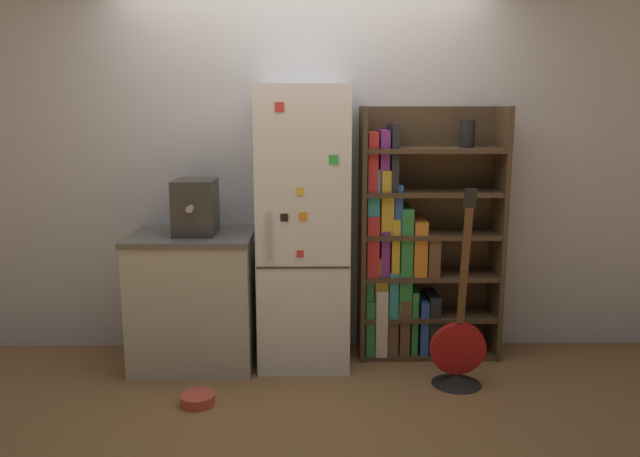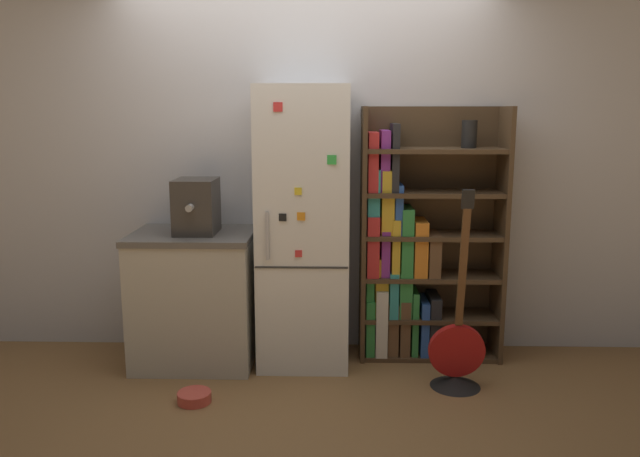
# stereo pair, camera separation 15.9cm
# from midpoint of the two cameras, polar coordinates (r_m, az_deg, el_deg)

# --- Properties ---
(ground_plane) EXTENTS (16.00, 16.00, 0.00)m
(ground_plane) POSITION_cam_midpoint_polar(r_m,az_deg,el_deg) (4.20, -2.60, -12.77)
(ground_plane) COLOR olive
(wall_back) EXTENTS (8.00, 0.05, 2.60)m
(wall_back) POSITION_cam_midpoint_polar(r_m,az_deg,el_deg) (4.34, -2.55, 5.77)
(wall_back) COLOR silver
(wall_back) RESTS_ON ground_plane
(refrigerator) EXTENTS (0.59, 0.58, 1.83)m
(refrigerator) POSITION_cam_midpoint_polar(r_m,az_deg,el_deg) (4.09, -2.63, 0.05)
(refrigerator) COLOR white
(refrigerator) RESTS_ON ground_plane
(bookshelf) EXTENTS (0.95, 0.35, 1.70)m
(bookshelf) POSITION_cam_midpoint_polar(r_m,az_deg,el_deg) (4.30, 7.15, -2.08)
(bookshelf) COLOR #4C3823
(bookshelf) RESTS_ON ground_plane
(kitchen_counter) EXTENTS (0.80, 0.64, 0.89)m
(kitchen_counter) POSITION_cam_midpoint_polar(r_m,az_deg,el_deg) (4.26, -12.47, -6.29)
(kitchen_counter) COLOR #BCB7A8
(kitchen_counter) RESTS_ON ground_plane
(espresso_machine) EXTENTS (0.26, 0.37, 0.35)m
(espresso_machine) POSITION_cam_midpoint_polar(r_m,az_deg,el_deg) (4.10, -12.40, 1.94)
(espresso_machine) COLOR #38332D
(espresso_machine) RESTS_ON kitchen_counter
(guitar) EXTENTS (0.34, 0.31, 1.24)m
(guitar) POSITION_cam_midpoint_polar(r_m,az_deg,el_deg) (4.00, 11.35, -11.51)
(guitar) COLOR black
(guitar) RESTS_ON ground_plane
(pet_bowl) EXTENTS (0.20, 0.20, 0.06)m
(pet_bowl) POSITION_cam_midpoint_polar(r_m,az_deg,el_deg) (3.82, -12.34, -14.96)
(pet_bowl) COLOR #D84C3F
(pet_bowl) RESTS_ON ground_plane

